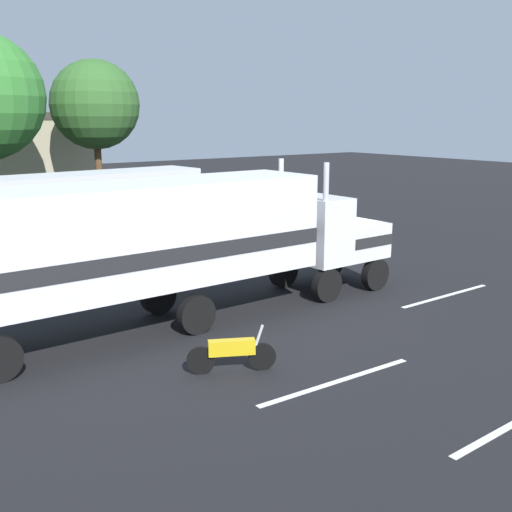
# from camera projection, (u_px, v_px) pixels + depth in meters

# --- Properties ---
(ground_plane) EXTENTS (120.00, 120.00, 0.00)m
(ground_plane) POSITION_uv_depth(u_px,v_px,m) (335.00, 282.00, 22.15)
(ground_plane) COLOR black
(lane_stripe_near) EXTENTS (4.40, 0.23, 0.01)m
(lane_stripe_near) POSITION_uv_depth(u_px,v_px,m) (446.00, 296.00, 20.40)
(lane_stripe_near) COLOR silver
(lane_stripe_near) RESTS_ON ground_plane
(lane_stripe_mid) EXTENTS (4.40, 0.27, 0.01)m
(lane_stripe_mid) POSITION_uv_depth(u_px,v_px,m) (337.00, 381.00, 13.79)
(lane_stripe_mid) COLOR silver
(lane_stripe_mid) RESTS_ON ground_plane
(semi_truck) EXTENTS (14.23, 3.23, 4.50)m
(semi_truck) POSITION_uv_depth(u_px,v_px,m) (178.00, 238.00, 17.25)
(semi_truck) COLOR white
(semi_truck) RESTS_ON ground_plane
(person_bystander) EXTENTS (0.40, 0.48, 1.63)m
(person_bystander) POSITION_uv_depth(u_px,v_px,m) (169.00, 267.00, 20.64)
(person_bystander) COLOR #2D3347
(person_bystander) RESTS_ON ground_plane
(parked_bus) EXTENTS (11.17, 3.44, 3.40)m
(parked_bus) POSITION_uv_depth(u_px,v_px,m) (86.00, 203.00, 27.62)
(parked_bus) COLOR silver
(parked_bus) RESTS_ON ground_plane
(motorcycle) EXTENTS (1.93, 1.04, 1.12)m
(motorcycle) POSITION_uv_depth(u_px,v_px,m) (232.00, 352.00, 14.24)
(motorcycle) COLOR black
(motorcycle) RESTS_ON ground_plane
(tree_left) EXTENTS (5.54, 5.54, 9.38)m
(tree_left) POSITION_uv_depth(u_px,v_px,m) (95.00, 105.00, 38.00)
(tree_left) COLOR brown
(tree_left) RESTS_ON ground_plane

